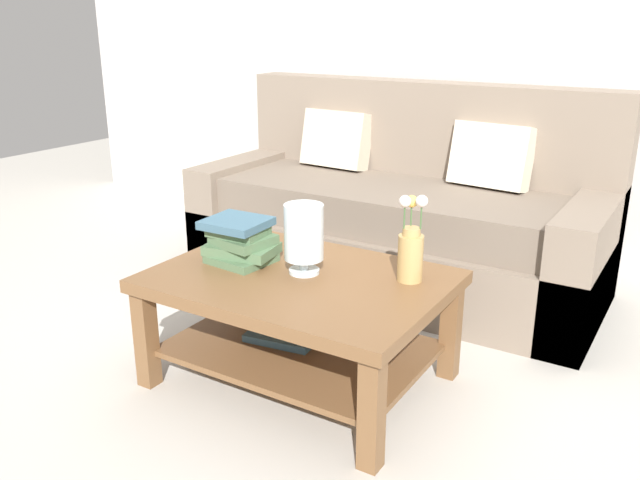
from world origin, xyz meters
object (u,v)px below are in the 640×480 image
at_px(book_stack_main, 240,241).
at_px(glass_hurricane_vase, 304,234).
at_px(flower_pitcher, 411,248).
at_px(coffee_table, 299,305).
at_px(couch, 400,217).

distance_m(book_stack_main, glass_hurricane_vase, 0.30).
relative_size(book_stack_main, flower_pitcher, 0.89).
distance_m(coffee_table, flower_pitcher, 0.49).
height_order(couch, coffee_table, couch).
bearing_deg(book_stack_main, couch, 82.25).
bearing_deg(glass_hurricane_vase, flower_pitcher, 20.66).
bearing_deg(coffee_table, couch, 96.07).
xyz_separation_m(coffee_table, flower_pitcher, (0.38, 0.18, 0.25)).
height_order(book_stack_main, flower_pitcher, flower_pitcher).
bearing_deg(flower_pitcher, book_stack_main, -165.72).
xyz_separation_m(book_stack_main, flower_pitcher, (0.67, 0.17, 0.04)).
bearing_deg(book_stack_main, glass_hurricane_vase, 5.29).
relative_size(coffee_table, glass_hurricane_vase, 4.03).
height_order(coffee_table, book_stack_main, book_stack_main).
xyz_separation_m(couch, flower_pitcher, (0.51, -1.00, 0.21)).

